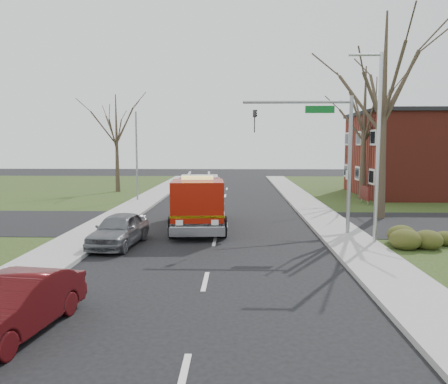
{
  "coord_description": "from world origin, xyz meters",
  "views": [
    {
      "loc": [
        1.03,
        -19.87,
        4.48
      ],
      "look_at": [
        0.35,
        2.81,
        2.0
      ],
      "focal_mm": 35.0,
      "sensor_mm": 36.0,
      "label": 1
    }
  ],
  "objects_px": {
    "fire_engine": "(199,203)",
    "parked_car_gray": "(15,306)",
    "parked_car_maroon": "(119,230)",
    "traffic_signal_mast": "(324,140)"
  },
  "relations": [
    {
      "from": "fire_engine",
      "to": "parked_car_gray",
      "type": "xyz_separation_m",
      "value": [
        -3.18,
        -13.32,
        -0.65
      ]
    },
    {
      "from": "traffic_signal_mast",
      "to": "fire_engine",
      "type": "distance_m",
      "value": 7.29
    },
    {
      "from": "fire_engine",
      "to": "traffic_signal_mast",
      "type": "bearing_deg",
      "value": -19.34
    },
    {
      "from": "parked_car_maroon",
      "to": "fire_engine",
      "type": "bearing_deg",
      "value": 59.24
    },
    {
      "from": "parked_car_maroon",
      "to": "parked_car_gray",
      "type": "bearing_deg",
      "value": -83.79
    },
    {
      "from": "parked_car_maroon",
      "to": "parked_car_gray",
      "type": "xyz_separation_m",
      "value": [
        0.0,
        -9.09,
        -0.03
      ]
    },
    {
      "from": "fire_engine",
      "to": "parked_car_gray",
      "type": "relative_size",
      "value": 1.79
    },
    {
      "from": "fire_engine",
      "to": "parked_car_maroon",
      "type": "relative_size",
      "value": 1.77
    },
    {
      "from": "parked_car_maroon",
      "to": "parked_car_gray",
      "type": "height_order",
      "value": "parked_car_maroon"
    },
    {
      "from": "fire_engine",
      "to": "parked_car_gray",
      "type": "height_order",
      "value": "fire_engine"
    }
  ]
}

